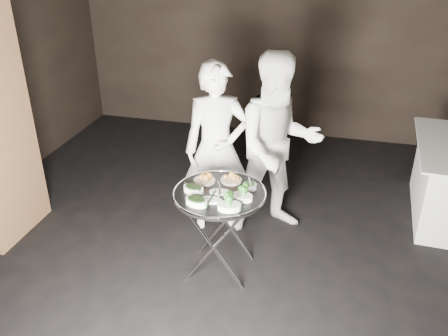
% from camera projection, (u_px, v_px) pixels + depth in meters
% --- Properties ---
extents(floor, '(6.00, 7.00, 0.05)m').
position_uv_depth(floor, '(232.00, 289.00, 4.06)').
color(floor, black).
rests_on(floor, ground).
extents(wall_back, '(6.00, 0.05, 3.00)m').
position_uv_depth(wall_back, '(293.00, 29.00, 6.40)').
color(wall_back, black).
rests_on(wall_back, floor).
extents(tray_stand, '(0.53, 0.45, 0.78)m').
position_uv_depth(tray_stand, '(220.00, 229.00, 4.07)').
color(tray_stand, silver).
rests_on(tray_stand, floor).
extents(serving_tray, '(0.78, 0.78, 0.04)m').
position_uv_depth(serving_tray, '(220.00, 194.00, 3.91)').
color(serving_tray, black).
rests_on(serving_tray, tray_stand).
extents(potato_plate_a, '(0.18, 0.18, 0.07)m').
position_uv_depth(potato_plate_a, '(204.00, 178.00, 4.06)').
color(potato_plate_a, beige).
rests_on(potato_plate_a, serving_tray).
extents(potato_plate_b, '(0.18, 0.18, 0.07)m').
position_uv_depth(potato_plate_b, '(231.00, 178.00, 4.07)').
color(potato_plate_b, beige).
rests_on(potato_plate_b, serving_tray).
extents(greens_bowl, '(0.11, 0.11, 0.07)m').
position_uv_depth(greens_bowl, '(250.00, 185.00, 3.95)').
color(greens_bowl, white).
rests_on(greens_bowl, serving_tray).
extents(asparagus_plate_a, '(0.18, 0.13, 0.03)m').
position_uv_depth(asparagus_plate_a, '(219.00, 191.00, 3.89)').
color(asparagus_plate_a, white).
rests_on(asparagus_plate_a, serving_tray).
extents(asparagus_plate_b, '(0.18, 0.10, 0.04)m').
position_uv_depth(asparagus_plate_b, '(211.00, 199.00, 3.78)').
color(asparagus_plate_b, white).
rests_on(asparagus_plate_b, serving_tray).
extents(spinach_bowl_a, '(0.21, 0.17, 0.08)m').
position_uv_depth(spinach_bowl_a, '(194.00, 188.00, 3.89)').
color(spinach_bowl_a, white).
rests_on(spinach_bowl_a, serving_tray).
extents(spinach_bowl_b, '(0.21, 0.16, 0.08)m').
position_uv_depth(spinach_bowl_b, '(196.00, 201.00, 3.72)').
color(spinach_bowl_b, white).
rests_on(spinach_bowl_b, serving_tray).
extents(broccoli_bowl_a, '(0.19, 0.16, 0.07)m').
position_uv_depth(broccoli_bowl_a, '(243.00, 196.00, 3.79)').
color(broccoli_bowl_a, white).
rests_on(broccoli_bowl_a, serving_tray).
extents(broccoli_bowl_b, '(0.21, 0.17, 0.08)m').
position_uv_depth(broccoli_bowl_b, '(229.00, 205.00, 3.66)').
color(broccoli_bowl_b, white).
rests_on(broccoli_bowl_b, serving_tray).
extents(serving_utensils, '(0.58, 0.44, 0.01)m').
position_uv_depth(serving_utensils, '(224.00, 184.00, 3.93)').
color(serving_utensils, silver).
rests_on(serving_utensils, serving_tray).
extents(waiter_left, '(0.71, 0.58, 1.69)m').
position_uv_depth(waiter_left, '(217.00, 149.00, 4.55)').
color(waiter_left, white).
rests_on(waiter_left, floor).
extents(waiter_right, '(1.08, 0.98, 1.79)m').
position_uv_depth(waiter_right, '(278.00, 146.00, 4.49)').
color(waiter_right, white).
rests_on(waiter_right, floor).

